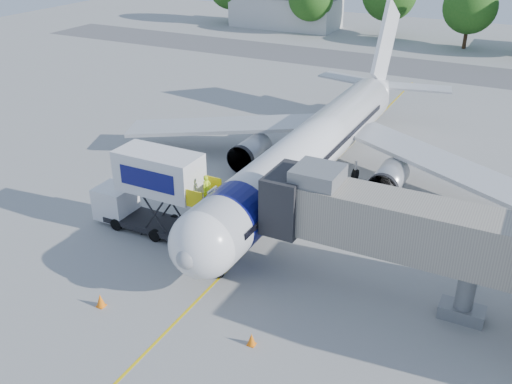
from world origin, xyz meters
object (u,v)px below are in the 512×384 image
at_px(aircraft, 315,146).
at_px(catering_hiloader, 152,192).
at_px(ground_tug, 118,331).
at_px(jet_bridge, 381,222).

relative_size(aircraft, catering_hiloader, 4.44).
relative_size(aircraft, ground_tug, 10.62).
bearing_deg(aircraft, ground_tug, -94.36).
relative_size(jet_bridge, ground_tug, 3.91).
height_order(jet_bridge, catering_hiloader, jet_bridge).
relative_size(catering_hiloader, ground_tug, 2.39).
bearing_deg(ground_tug, jet_bridge, 29.64).
distance_m(aircraft, jet_bridge, 13.77).
bearing_deg(catering_hiloader, jet_bridge, 0.01).
distance_m(jet_bridge, ground_tug, 13.79).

